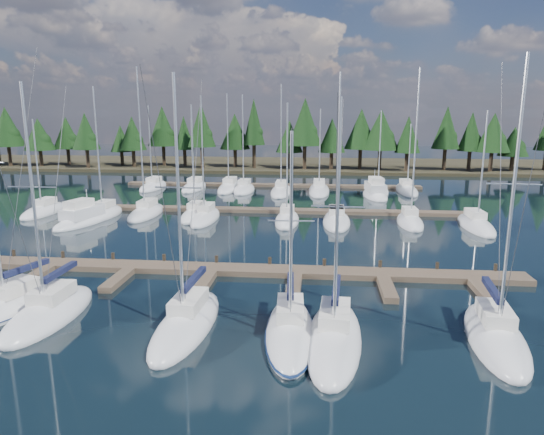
# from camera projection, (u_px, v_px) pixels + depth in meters

# --- Properties ---
(ground) EXTENTS (260.00, 260.00, 0.00)m
(ground) POSITION_uv_depth(u_px,v_px,m) (240.00, 232.00, 46.85)
(ground) COLOR black
(ground) RESTS_ON ground
(far_shore) EXTENTS (220.00, 30.00, 0.60)m
(far_shore) POSITION_uv_depth(u_px,v_px,m) (285.00, 165.00, 105.16)
(far_shore) COLOR #2F2A1A
(far_shore) RESTS_ON ground
(main_dock) EXTENTS (44.00, 6.13, 0.90)m
(main_dock) POSITION_uv_depth(u_px,v_px,m) (212.00, 272.00, 34.51)
(main_dock) COLOR brown
(main_dock) RESTS_ON ground
(back_docks) EXTENTS (50.00, 21.80, 0.40)m
(back_docks) POSITION_uv_depth(u_px,v_px,m) (264.00, 196.00, 65.86)
(back_docks) COLOR brown
(back_docks) RESTS_ON ground
(front_sailboat_1) EXTENTS (5.10, 8.46, 15.83)m
(front_sailboat_1) POSITION_uv_depth(u_px,v_px,m) (11.00, 306.00, 28.11)
(front_sailboat_1) COLOR silver
(front_sailboat_1) RESTS_ON ground
(front_sailboat_2) EXTENTS (3.03, 8.22, 13.62)m
(front_sailboat_2) POSITION_uv_depth(u_px,v_px,m) (50.00, 313.00, 27.22)
(front_sailboat_2) COLOR silver
(front_sailboat_2) RESTS_ON ground
(front_sailboat_3) EXTENTS (3.05, 9.11, 13.95)m
(front_sailboat_3) POSITION_uv_depth(u_px,v_px,m) (187.00, 323.00, 25.88)
(front_sailboat_3) COLOR silver
(front_sailboat_3) RESTS_ON ground
(front_sailboat_4) EXTENTS (3.11, 9.09, 11.28)m
(front_sailboat_4) POSITION_uv_depth(u_px,v_px,m) (290.00, 331.00, 24.94)
(front_sailboat_4) COLOR silver
(front_sailboat_4) RESTS_ON ground
(front_sailboat_5) EXTENTS (3.35, 9.64, 12.80)m
(front_sailboat_5) POSITION_uv_depth(u_px,v_px,m) (334.00, 337.00, 24.26)
(front_sailboat_5) COLOR silver
(front_sailboat_5) RESTS_ON ground
(front_sailboat_6) EXTENTS (3.50, 8.70, 14.67)m
(front_sailboat_6) POSITION_uv_depth(u_px,v_px,m) (495.00, 336.00, 24.32)
(front_sailboat_6) COLOR silver
(front_sailboat_6) RESTS_ON ground
(back_sailboat_rows) EXTENTS (49.73, 32.63, 16.88)m
(back_sailboat_rows) POSITION_uv_depth(u_px,v_px,m) (264.00, 201.00, 62.19)
(back_sailboat_rows) COLOR silver
(back_sailboat_rows) RESTS_ON ground
(motor_yacht_left) EXTENTS (4.64, 8.87, 4.22)m
(motor_yacht_left) POSITION_uv_depth(u_px,v_px,m) (83.00, 219.00, 50.41)
(motor_yacht_left) COLOR silver
(motor_yacht_left) RESTS_ON ground
(motor_yacht_right) EXTENTS (3.67, 9.14, 4.47)m
(motor_yacht_right) POSITION_uv_depth(u_px,v_px,m) (375.00, 193.00, 66.74)
(motor_yacht_right) COLOR silver
(motor_yacht_right) RESTS_ON ground
(tree_line) EXTENTS (185.77, 11.84, 13.52)m
(tree_line) POSITION_uv_depth(u_px,v_px,m) (284.00, 133.00, 94.00)
(tree_line) COLOR black
(tree_line) RESTS_ON far_shore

